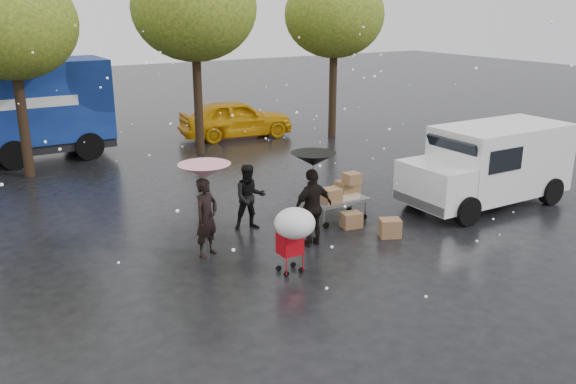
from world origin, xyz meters
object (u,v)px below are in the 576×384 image
vendor_cart (341,193)px  white_van (490,163)px  shopping_cart (294,227)px  yellow_taxi (236,118)px  person_black (313,207)px  person_pink (207,217)px

vendor_cart → white_van: size_ratio=0.31×
shopping_cart → yellow_taxi: yellow_taxi is taller
person_black → yellow_taxi: size_ratio=0.39×
person_pink → yellow_taxi: (6.14, 10.93, -0.09)m
person_pink → person_black: bearing=-43.3°
yellow_taxi → shopping_cart: bearing=165.2°
vendor_cart → yellow_taxi: size_ratio=0.32×
white_van → person_black: bearing=-179.7°
vendor_cart → yellow_taxi: 10.82m
person_pink → yellow_taxi: 12.53m
person_black → shopping_cart: (-1.23, -1.19, 0.15)m
person_black → yellow_taxi: bearing=-112.8°
shopping_cart → person_black: bearing=44.0°
person_pink → vendor_cart: person_pink is taller
person_black → shopping_cart: 1.72m
vendor_cart → shopping_cart: 3.59m
person_pink → vendor_cart: size_ratio=1.17×
person_pink → white_van: size_ratio=0.36×
yellow_taxi → white_van: bearing=-163.1°
person_pink → shopping_cart: size_ratio=1.21×
yellow_taxi → person_pink: bearing=157.4°
person_pink → white_van: bearing=-31.4°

